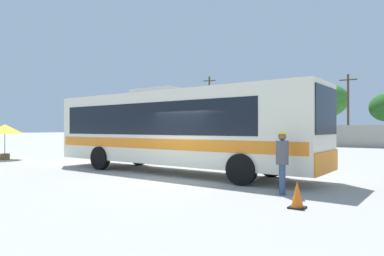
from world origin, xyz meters
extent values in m
plane|color=#A3A099|center=(0.00, 10.00, 0.00)|extent=(300.00, 300.00, 0.00)
cube|color=#9E998C|center=(0.00, 27.19, 1.11)|extent=(80.00, 0.30, 2.21)
cube|color=silver|center=(-1.27, 1.64, 1.90)|extent=(12.37, 2.86, 2.92)
cube|color=black|center=(-1.88, 1.65, 2.25)|extent=(10.16, 2.84, 1.28)
cube|color=orange|center=(-1.27, 1.64, 1.26)|extent=(12.12, 2.88, 0.41)
cube|color=#19212D|center=(4.90, 1.48, 2.43)|extent=(0.10, 2.30, 1.52)
cube|color=orange|center=(4.90, 1.48, 0.79)|extent=(0.12, 2.50, 0.70)
cube|color=#B2B2B2|center=(-2.19, 1.66, 3.48)|extent=(2.23, 1.46, 0.24)
cylinder|color=black|center=(2.58, 2.76, 0.52)|extent=(1.05, 0.33, 1.04)
cylinder|color=black|center=(2.51, 0.32, 0.52)|extent=(1.05, 0.33, 1.04)
cylinder|color=black|center=(-4.62, 2.95, 0.52)|extent=(1.05, 0.33, 1.04)
cylinder|color=black|center=(-4.68, 0.50, 0.52)|extent=(1.05, 0.33, 1.04)
cylinder|color=#33476B|center=(4.13, -0.36, 0.42)|extent=(0.16, 0.16, 0.85)
cylinder|color=#33476B|center=(4.20, -0.50, 0.42)|extent=(0.16, 0.16, 0.85)
cylinder|color=#4C4C51|center=(4.17, -0.43, 1.18)|extent=(0.48, 0.48, 0.67)
sphere|color=brown|center=(4.17, -0.43, 1.63)|extent=(0.23, 0.23, 0.23)
cylinder|color=yellow|center=(4.17, -0.43, 1.73)|extent=(0.24, 0.24, 0.07)
cylinder|color=gray|center=(-13.31, 0.48, 1.03)|extent=(0.05, 0.05, 2.06)
cone|color=yellow|center=(-13.31, 0.48, 1.82)|extent=(2.09, 2.09, 0.58)
cube|color=brown|center=(-13.31, 0.48, 0.18)|extent=(0.51, 0.51, 0.36)
cube|color=maroon|center=(-10.28, 23.90, 0.64)|extent=(4.21, 2.17, 0.63)
cube|color=black|center=(-10.08, 23.88, 1.21)|extent=(2.38, 1.86, 0.52)
cylinder|color=black|center=(-11.62, 23.14, 0.32)|extent=(0.66, 0.28, 0.64)
cylinder|color=black|center=(-11.45, 24.90, 0.32)|extent=(0.66, 0.28, 0.64)
cylinder|color=black|center=(-9.11, 22.91, 0.32)|extent=(0.66, 0.28, 0.64)
cylinder|color=black|center=(-8.95, 24.66, 0.32)|extent=(0.66, 0.28, 0.64)
cube|color=silver|center=(-4.05, 23.55, 0.64)|extent=(4.61, 2.06, 0.63)
cube|color=black|center=(-3.82, 23.57, 1.21)|extent=(2.57, 1.80, 0.52)
cylinder|color=black|center=(-5.39, 22.59, 0.32)|extent=(0.65, 0.26, 0.64)
cylinder|color=black|center=(-5.50, 24.35, 0.32)|extent=(0.65, 0.26, 0.64)
cylinder|color=black|center=(-2.60, 22.75, 0.32)|extent=(0.65, 0.26, 0.64)
cylinder|color=black|center=(-2.70, 24.51, 0.32)|extent=(0.65, 0.26, 0.64)
cylinder|color=#4C3823|center=(0.12, 30.63, 3.91)|extent=(0.24, 0.24, 7.82)
cube|color=#473321|center=(0.12, 30.63, 7.22)|extent=(1.80, 0.15, 0.12)
cylinder|color=#4C3823|center=(-17.93, 30.74, 4.60)|extent=(0.24, 0.24, 9.20)
cube|color=#473321|center=(-17.93, 30.74, 8.60)|extent=(1.76, 0.62, 0.12)
cylinder|color=brown|center=(-9.31, 29.24, 1.63)|extent=(0.32, 0.32, 3.27)
ellipsoid|color=#38752D|center=(-9.31, 29.24, 4.89)|extent=(4.64, 4.64, 3.94)
cylinder|color=brown|center=(-2.81, 33.86, 1.85)|extent=(0.32, 0.32, 3.70)
ellipsoid|color=#38752D|center=(-2.81, 33.86, 5.37)|extent=(4.78, 4.78, 4.07)
cube|color=black|center=(5.05, -1.84, 0.02)|extent=(0.36, 0.36, 0.04)
cone|color=orange|center=(5.05, -1.84, 0.34)|extent=(0.28, 0.28, 0.60)
camera|label=1|loc=(7.60, -9.70, 1.85)|focal=31.86mm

